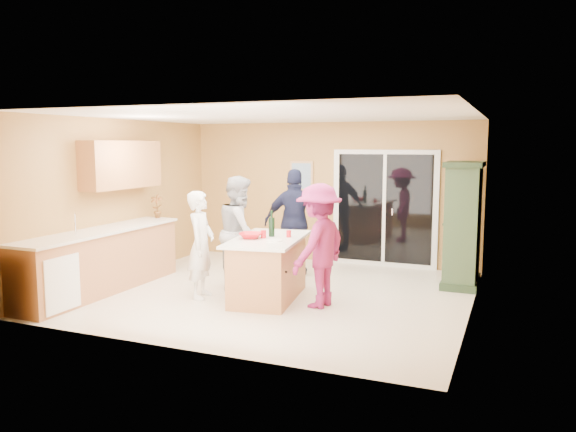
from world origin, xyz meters
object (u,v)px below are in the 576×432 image
at_px(kitchen_island, 268,270).
at_px(woman_grey, 240,232).
at_px(woman_white, 201,245).
at_px(woman_magenta, 319,246).
at_px(woman_navy, 295,223).
at_px(green_hutch, 463,226).

xyz_separation_m(kitchen_island, woman_grey, (-0.67, 0.44, 0.45)).
relative_size(woman_white, woman_magenta, 0.92).
distance_m(woman_grey, woman_navy, 1.15).
distance_m(woman_white, woman_navy, 1.94).
relative_size(woman_grey, woman_navy, 0.96).
distance_m(green_hutch, woman_white, 4.02).
distance_m(kitchen_island, woman_white, 1.03).
height_order(kitchen_island, green_hutch, green_hutch).
xyz_separation_m(woman_grey, woman_navy, (0.50, 1.03, 0.04)).
bearing_deg(woman_grey, green_hutch, -87.27).
bearing_deg(kitchen_island, woman_grey, 138.23).
bearing_deg(green_hutch, woman_grey, -155.97).
bearing_deg(woman_white, kitchen_island, -82.85).
bearing_deg(green_hutch, woman_magenta, -131.08).
height_order(kitchen_island, woman_grey, woman_grey).
bearing_deg(green_hutch, kitchen_island, -143.31).
height_order(kitchen_island, woman_navy, woman_navy).
height_order(kitchen_island, woman_magenta, woman_magenta).
distance_m(kitchen_island, woman_grey, 0.92).
bearing_deg(kitchen_island, green_hutch, 28.32).
bearing_deg(woman_grey, woman_magenta, -131.27).
bearing_deg(woman_grey, kitchen_island, -144.71).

